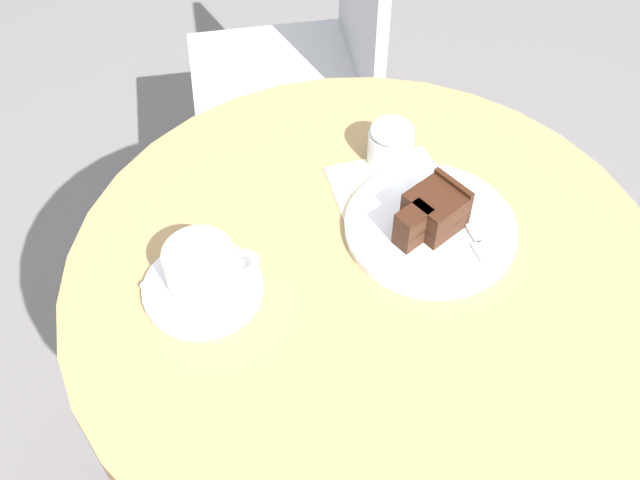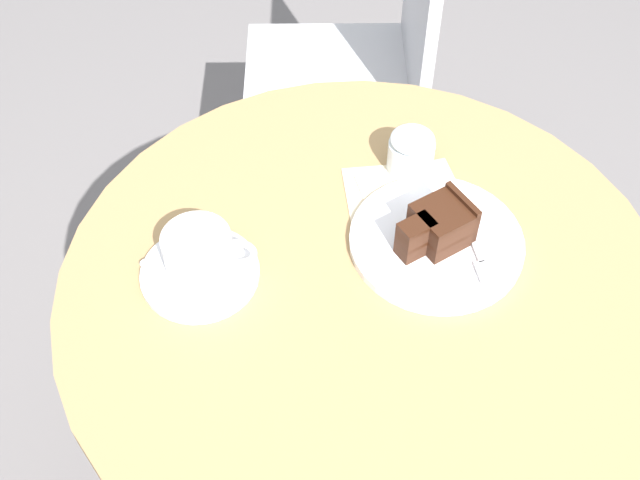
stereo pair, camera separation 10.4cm
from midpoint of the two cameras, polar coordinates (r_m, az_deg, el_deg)
cafe_table at (r=1.15m, az=5.58°, el=-6.45°), size 0.81×0.81×0.72m
saucer at (r=1.06m, az=-5.75°, el=-2.45°), size 0.16×0.16×0.01m
coffee_cup at (r=1.03m, az=-5.74°, el=-0.95°), size 0.12×0.09×0.06m
teaspoon at (r=1.05m, az=-8.36°, el=-2.73°), size 0.09×0.08×0.00m
cake_plate at (r=1.10m, az=10.96°, el=-0.28°), size 0.24×0.24×0.01m
cake_slice at (r=1.07m, az=11.17°, el=0.83°), size 0.11×0.10×0.06m
fork at (r=1.09m, az=13.82°, el=-0.98°), size 0.04×0.14×0.00m
napkin at (r=1.15m, az=8.84°, el=2.53°), size 0.19×0.18×0.00m
cafe_chair at (r=1.75m, az=5.35°, el=12.83°), size 0.40×0.40×0.84m
sugar_pot at (r=1.17m, az=9.05°, el=6.06°), size 0.07×0.07×0.07m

